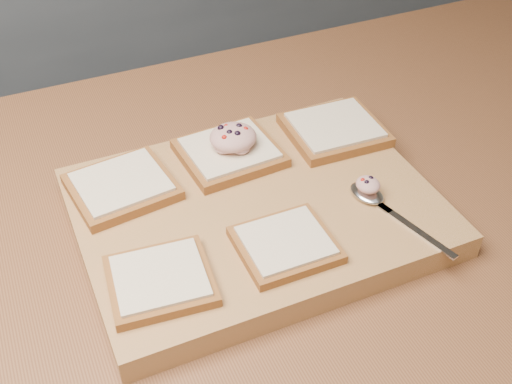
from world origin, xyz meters
TOP-DOWN VIEW (x-y plane):
  - back_counter at (0.00, 1.43)m, footprint 3.60×0.62m
  - cutting_board at (0.12, -0.05)m, footprint 0.44×0.34m
  - bread_far_left at (-0.03, 0.04)m, footprint 0.14×0.13m
  - bread_far_center at (0.13, 0.05)m, footprint 0.14×0.13m
  - bread_far_right at (0.28, 0.04)m, footprint 0.13×0.12m
  - bread_near_left at (-0.03, -0.13)m, footprint 0.12×0.11m
  - bread_near_center at (0.12, -0.14)m, footprint 0.11×0.10m
  - tuna_salad_dollop at (0.13, 0.05)m, footprint 0.06×0.06m
  - spoon at (0.26, -0.11)m, footprint 0.06×0.17m
  - spoon_salad at (0.25, -0.10)m, footprint 0.03×0.03m

SIDE VIEW (x-z plane):
  - back_counter at x=0.00m, z-range 0.00..0.94m
  - cutting_board at x=0.12m, z-range 0.90..0.94m
  - spoon at x=0.26m, z-range 0.93..0.95m
  - bread_near_center at x=0.12m, z-range 0.93..0.95m
  - bread_near_left at x=-0.03m, z-range 0.93..0.95m
  - bread_far_left at x=-0.03m, z-range 0.93..0.95m
  - bread_far_center at x=0.13m, z-range 0.93..0.95m
  - bread_far_right at x=0.28m, z-range 0.93..0.95m
  - spoon_salad at x=0.25m, z-range 0.95..0.96m
  - tuna_salad_dollop at x=0.13m, z-range 0.95..0.98m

